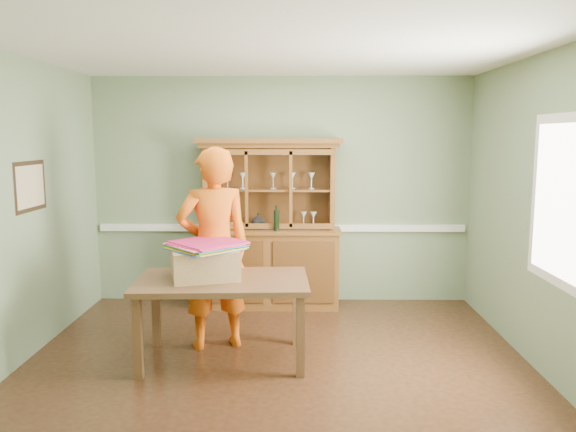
{
  "coord_description": "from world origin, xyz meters",
  "views": [
    {
      "loc": [
        0.17,
        -4.72,
        2.0
      ],
      "look_at": [
        0.1,
        0.4,
        1.27
      ],
      "focal_mm": 35.0,
      "sensor_mm": 36.0,
      "label": 1
    }
  ],
  "objects_px": {
    "dining_table": "(223,289)",
    "person": "(214,249)",
    "china_hutch": "(269,247)",
    "cardboard_box": "(205,264)"
  },
  "relations": [
    {
      "from": "dining_table",
      "to": "person",
      "type": "relative_size",
      "value": 0.81
    },
    {
      "from": "dining_table",
      "to": "person",
      "type": "distance_m",
      "value": 0.47
    },
    {
      "from": "dining_table",
      "to": "china_hutch",
      "type": "bearing_deg",
      "value": 76.27
    },
    {
      "from": "china_hutch",
      "to": "person",
      "type": "xyz_separation_m",
      "value": [
        -0.46,
        -1.34,
        0.26
      ]
    },
    {
      "from": "china_hutch",
      "to": "person",
      "type": "distance_m",
      "value": 1.44
    },
    {
      "from": "china_hutch",
      "to": "person",
      "type": "height_order",
      "value": "china_hutch"
    },
    {
      "from": "dining_table",
      "to": "cardboard_box",
      "type": "bearing_deg",
      "value": 169.68
    },
    {
      "from": "dining_table",
      "to": "person",
      "type": "bearing_deg",
      "value": 106.9
    },
    {
      "from": "china_hutch",
      "to": "dining_table",
      "type": "distance_m",
      "value": 1.72
    },
    {
      "from": "cardboard_box",
      "to": "person",
      "type": "relative_size",
      "value": 0.3
    }
  ]
}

